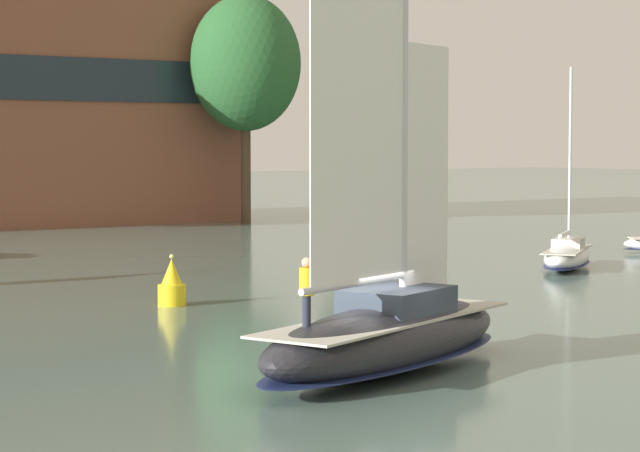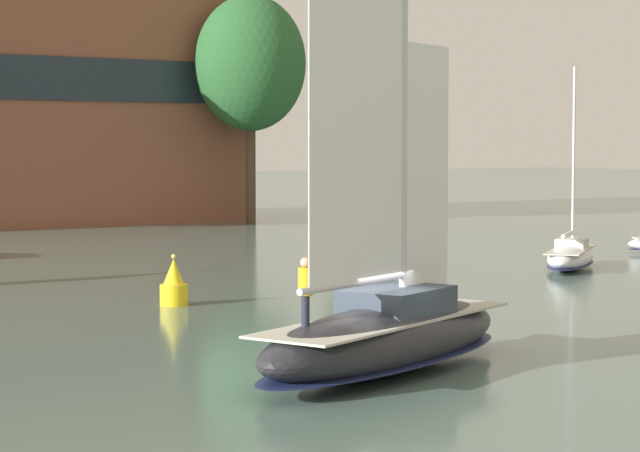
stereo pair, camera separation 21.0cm
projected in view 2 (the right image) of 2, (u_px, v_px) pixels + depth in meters
ground_plane at (386, 373)px, 31.48m from camera, size 400.00×400.00×0.00m
waterfront_building at (16, 90)px, 90.74m from camera, size 31.83×16.66×19.26m
tree_shore_left at (366, 88)px, 96.96m from camera, size 7.04×7.04×14.49m
tree_shore_center at (250, 64)px, 89.55m from camera, size 8.00×8.00×16.47m
sailboat_main at (386, 329)px, 31.42m from camera, size 10.58×6.43×14.08m
sailboat_moored_mid_channel at (571, 256)px, 57.35m from camera, size 6.56×5.55×9.31m
channel_buoy at (174, 285)px, 44.55m from camera, size 1.01×1.01×1.84m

